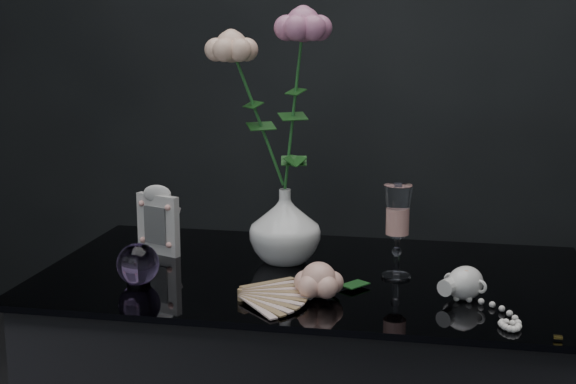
% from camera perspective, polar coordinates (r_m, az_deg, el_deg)
% --- Properties ---
extents(vase, '(0.16, 0.16, 0.15)m').
position_cam_1_polar(vase, '(1.61, -0.22, -2.44)').
color(vase, white).
rests_on(vase, table).
extents(wine_glass, '(0.07, 0.07, 0.18)m').
position_cam_1_polar(wine_glass, '(1.53, 7.77, -2.82)').
color(wine_glass, white).
rests_on(wine_glass, table).
extents(picture_frame, '(0.13, 0.12, 0.15)m').
position_cam_1_polar(picture_frame, '(1.70, -9.23, -1.94)').
color(picture_frame, silver).
rests_on(picture_frame, table).
extents(paperweight, '(0.08, 0.08, 0.08)m').
position_cam_1_polar(paperweight, '(1.51, -10.62, -5.05)').
color(paperweight, '#A77ECD').
rests_on(paperweight, table).
extents(paper_fan, '(0.29, 0.26, 0.02)m').
position_cam_1_polar(paper_fan, '(1.41, -3.33, -7.22)').
color(paper_fan, beige).
rests_on(paper_fan, table).
extents(loose_rose, '(0.21, 0.23, 0.07)m').
position_cam_1_polar(loose_rose, '(1.41, 2.19, -6.29)').
color(loose_rose, '#E7A995').
rests_on(loose_rose, table).
extents(pearl_jar, '(0.29, 0.29, 0.06)m').
position_cam_1_polar(pearl_jar, '(1.44, 12.49, -6.23)').
color(pearl_jar, white).
rests_on(pearl_jar, table).
extents(roses, '(0.22, 0.13, 0.41)m').
position_cam_1_polar(roses, '(1.58, -0.97, 7.12)').
color(roses, '#FFBFA1').
rests_on(roses, vase).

